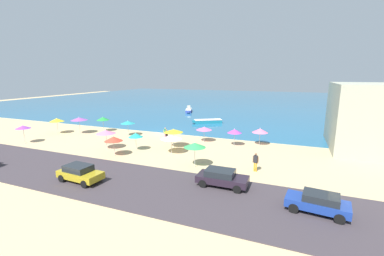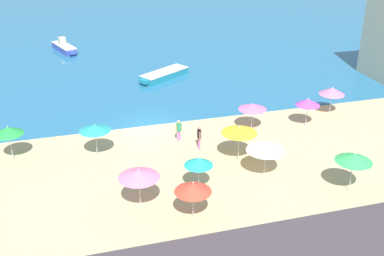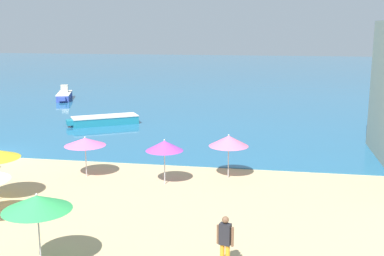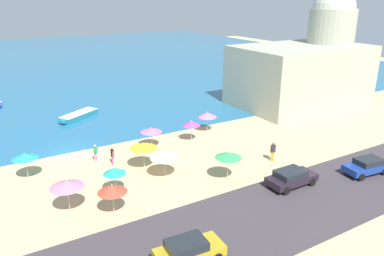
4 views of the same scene
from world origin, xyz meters
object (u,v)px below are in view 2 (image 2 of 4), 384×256
at_px(beach_umbrella_3, 266,147).
at_px(beach_umbrella_10, 332,91).
at_px(beach_umbrella_8, 193,187).
at_px(beach_umbrella_13, 8,131).
at_px(beach_umbrella_6, 139,174).
at_px(beach_umbrella_9, 95,128).
at_px(beach_umbrella_1, 199,162).
at_px(skiff_nearshore, 164,75).
at_px(bather_2, 199,136).
at_px(bather_1, 179,129).
at_px(beach_umbrella_0, 239,130).
at_px(beach_umbrella_7, 308,102).
at_px(beach_umbrella_4, 253,107).
at_px(beach_umbrella_5, 354,158).
at_px(skiff_offshore, 64,47).

height_order(beach_umbrella_3, beach_umbrella_10, beach_umbrella_10).
height_order(beach_umbrella_8, beach_umbrella_13, beach_umbrella_13).
relative_size(beach_umbrella_6, beach_umbrella_9, 1.06).
relative_size(beach_umbrella_1, skiff_nearshore, 0.41).
bearing_deg(bather_2, beach_umbrella_10, 14.19).
bearing_deg(bather_1, beach_umbrella_6, -118.98).
relative_size(beach_umbrella_0, beach_umbrella_7, 1.07).
bearing_deg(beach_umbrella_3, beach_umbrella_8, -150.12).
distance_m(beach_umbrella_4, beach_umbrella_5, 9.85).
xyz_separation_m(beach_umbrella_4, beach_umbrella_10, (7.26, 1.06, 0.10)).
bearing_deg(bather_1, skiff_offshore, 105.38).
relative_size(beach_umbrella_3, beach_umbrella_6, 0.99).
height_order(beach_umbrella_9, skiff_nearshore, beach_umbrella_9).
height_order(beach_umbrella_1, skiff_offshore, beach_umbrella_1).
height_order(bather_1, bather_2, bather_2).
xyz_separation_m(beach_umbrella_4, beach_umbrella_13, (-17.17, 0.07, 0.25)).
distance_m(beach_umbrella_6, bather_2, 7.94).
bearing_deg(skiff_offshore, beach_umbrella_7, -56.41).
bearing_deg(skiff_nearshore, beach_umbrella_7, -58.99).
height_order(beach_umbrella_8, beach_umbrella_9, beach_umbrella_9).
bearing_deg(beach_umbrella_13, beach_umbrella_7, -1.51).
xyz_separation_m(bather_1, skiff_nearshore, (1.93, 13.32, -0.50)).
xyz_separation_m(beach_umbrella_10, bather_2, (-11.98, -3.03, -0.98)).
distance_m(beach_umbrella_4, beach_umbrella_13, 17.17).
bearing_deg(beach_umbrella_8, beach_umbrella_9, 116.43).
xyz_separation_m(beach_umbrella_1, bather_2, (1.52, 4.99, -0.94)).
height_order(beach_umbrella_8, skiff_nearshore, beach_umbrella_8).
relative_size(beach_umbrella_6, beach_umbrella_7, 1.09).
bearing_deg(beach_umbrella_3, beach_umbrella_5, -37.01).
height_order(beach_umbrella_9, bather_2, beach_umbrella_9).
bearing_deg(beach_umbrella_7, beach_umbrella_0, -152.65).
height_order(beach_umbrella_3, beach_umbrella_5, beach_umbrella_5).
distance_m(beach_umbrella_7, beach_umbrella_9, 15.96).
distance_m(beach_umbrella_7, bather_2, 9.18).
relative_size(beach_umbrella_1, bather_1, 1.39).
distance_m(beach_umbrella_10, bather_1, 13.14).
height_order(bather_1, skiff_offshore, bather_1).
height_order(beach_umbrella_3, skiff_offshore, beach_umbrella_3).
relative_size(beach_umbrella_13, skiff_nearshore, 0.45).
relative_size(beach_umbrella_0, beach_umbrella_10, 1.06).
distance_m(beach_umbrella_7, beach_umbrella_10, 3.36).
distance_m(beach_umbrella_6, beach_umbrella_8, 3.15).
xyz_separation_m(beach_umbrella_7, bather_2, (-9.01, -1.47, -0.98)).
bearing_deg(beach_umbrella_7, skiff_offshore, 123.59).
xyz_separation_m(beach_umbrella_4, bather_1, (-5.76, -0.31, -0.96)).
relative_size(beach_umbrella_1, bather_2, 1.29).
height_order(beach_umbrella_3, beach_umbrella_6, beach_umbrella_6).
xyz_separation_m(beach_umbrella_0, beach_umbrella_1, (-3.63, -2.89, -0.24)).
bearing_deg(beach_umbrella_4, beach_umbrella_7, -6.61).
bearing_deg(skiff_nearshore, beach_umbrella_4, -73.61).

